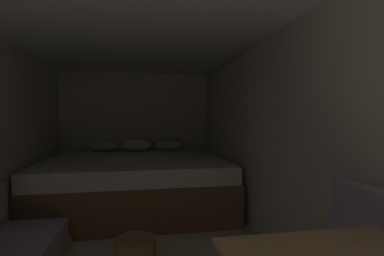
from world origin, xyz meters
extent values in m
cube|color=beige|center=(0.00, 4.99, 1.02)|extent=(2.65, 0.05, 2.04)
cube|color=beige|center=(1.30, 2.25, 1.02)|extent=(0.05, 5.43, 2.04)
cube|color=white|center=(0.00, 2.25, 2.07)|extent=(2.65, 5.43, 0.05)
cube|color=brown|center=(0.00, 3.88, 0.25)|extent=(2.43, 2.07, 0.50)
cube|color=white|center=(0.00, 3.88, 0.60)|extent=(2.39, 2.03, 0.20)
ellipsoid|color=white|center=(-0.55, 4.71, 0.80)|extent=(0.48, 0.30, 0.19)
ellipsoid|color=white|center=(0.55, 4.71, 0.80)|extent=(0.48, 0.30, 0.19)
ellipsoid|color=white|center=(0.00, 4.71, 0.80)|extent=(0.48, 0.30, 0.19)
cylinder|color=olive|center=(0.02, 2.23, 0.12)|extent=(0.35, 0.35, 0.24)
camera|label=1|loc=(0.06, -0.27, 1.27)|focal=27.44mm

